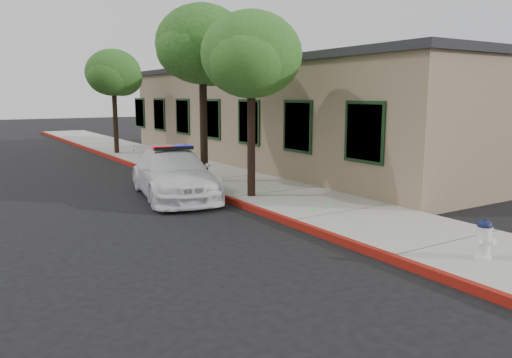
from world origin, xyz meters
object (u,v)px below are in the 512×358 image
(street_tree_far, at_px, (114,75))
(clapboard_building, at_px, (293,114))
(street_tree_mid, at_px, (202,49))
(street_tree_near, at_px, (252,59))
(fire_hydrant, at_px, (484,239))
(police_car, at_px, (174,174))

(street_tree_far, bearing_deg, clapboard_building, -47.20)
(street_tree_mid, distance_m, street_tree_far, 9.67)
(clapboard_building, xyz_separation_m, street_tree_far, (-5.96, 6.44, 1.77))
(street_tree_mid, bearing_deg, clapboard_building, 28.30)
(street_tree_near, relative_size, street_tree_mid, 0.89)
(fire_hydrant, xyz_separation_m, street_tree_near, (-0.51, 6.78, 3.40))
(fire_hydrant, height_order, street_tree_near, street_tree_near)
(police_car, distance_m, street_tree_mid, 4.23)
(clapboard_building, relative_size, street_tree_mid, 3.71)
(police_car, bearing_deg, street_tree_far, 91.95)
(street_tree_near, bearing_deg, street_tree_far, 90.04)
(clapboard_building, distance_m, street_tree_far, 8.95)
(street_tree_near, bearing_deg, police_car, 134.86)
(clapboard_building, height_order, police_car, clapboard_building)
(police_car, bearing_deg, fire_hydrant, -65.22)
(street_tree_near, height_order, street_tree_far, street_tree_near)
(clapboard_building, bearing_deg, street_tree_mid, -151.70)
(clapboard_building, height_order, fire_hydrant, clapboard_building)
(clapboard_building, bearing_deg, street_tree_far, 132.80)
(fire_hydrant, bearing_deg, police_car, 97.82)
(clapboard_building, xyz_separation_m, police_car, (-7.59, -4.50, -1.43))
(street_tree_near, bearing_deg, clapboard_building, 45.94)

